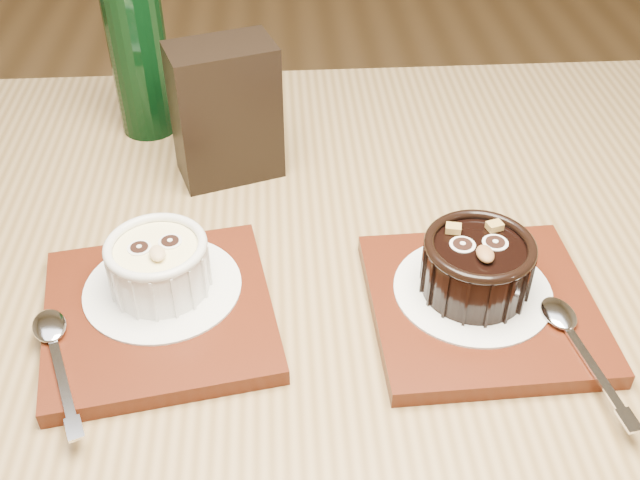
# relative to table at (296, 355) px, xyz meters

# --- Properties ---
(table) EXTENTS (1.20, 0.80, 0.75)m
(table) POSITION_rel_table_xyz_m (0.00, 0.00, 0.00)
(table) COLOR brown
(table) RESTS_ON ground
(tray_left) EXTENTS (0.21, 0.21, 0.01)m
(tray_left) POSITION_rel_table_xyz_m (-0.11, -0.04, 0.10)
(tray_left) COLOR #511D0D
(tray_left) RESTS_ON table
(doily_left) EXTENTS (0.13, 0.13, 0.00)m
(doily_left) POSITION_rel_table_xyz_m (-0.11, -0.01, 0.11)
(doily_left) COLOR white
(doily_left) RESTS_ON tray_left
(ramekin_white) EXTENTS (0.08, 0.08, 0.05)m
(ramekin_white) POSITION_rel_table_xyz_m (-0.11, -0.01, 0.13)
(ramekin_white) COLOR silver
(ramekin_white) RESTS_ON doily_left
(spoon_left) EXTENTS (0.07, 0.13, 0.01)m
(spoon_left) POSITION_rel_table_xyz_m (-0.18, -0.09, 0.11)
(spoon_left) COLOR white
(spoon_left) RESTS_ON tray_left
(tray_right) EXTENTS (0.19, 0.19, 0.01)m
(tray_right) POSITION_rel_table_xyz_m (0.15, -0.04, 0.10)
(tray_right) COLOR #511D0D
(tray_right) RESTS_ON table
(doily_right) EXTENTS (0.13, 0.13, 0.00)m
(doily_right) POSITION_rel_table_xyz_m (0.15, -0.03, 0.11)
(doily_right) COLOR white
(doily_right) RESTS_ON tray_right
(ramekin_dark) EXTENTS (0.09, 0.09, 0.05)m
(ramekin_dark) POSITION_rel_table_xyz_m (0.15, -0.03, 0.14)
(ramekin_dark) COLOR black
(ramekin_dark) RESTS_ON doily_right
(spoon_right) EXTENTS (0.05, 0.14, 0.01)m
(spoon_right) POSITION_rel_table_xyz_m (0.21, -0.10, 0.11)
(spoon_right) COLOR white
(spoon_right) RESTS_ON tray_right
(condiment_stand) EXTENTS (0.11, 0.09, 0.14)m
(condiment_stand) POSITION_rel_table_xyz_m (-0.06, 0.18, 0.16)
(condiment_stand) COLOR black
(condiment_stand) RESTS_ON table
(green_bottle) EXTENTS (0.06, 0.06, 0.23)m
(green_bottle) POSITION_rel_table_xyz_m (-0.15, 0.27, 0.18)
(green_bottle) COLOR black
(green_bottle) RESTS_ON table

